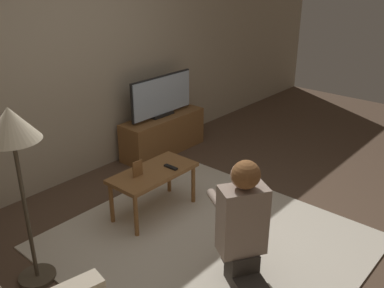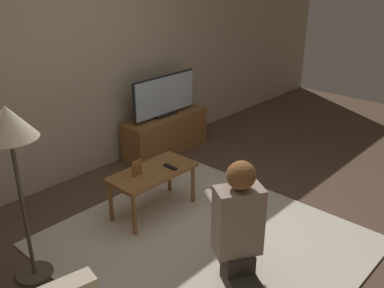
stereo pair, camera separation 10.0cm
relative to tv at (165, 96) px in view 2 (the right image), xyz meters
name	(u,v)px [view 2 (the right image)]	position (x,y,z in m)	size (l,w,h in m)	color
ground_plane	(206,244)	(-1.13, -1.66, -0.74)	(10.00, 10.00, 0.00)	brown
wall_back	(65,61)	(-1.13, 0.27, 0.56)	(10.00, 0.06, 2.60)	tan
rug	(206,243)	(-1.13, -1.66, -0.73)	(2.28, 2.40, 0.02)	beige
tv_stand	(166,134)	(0.00, 0.00, -0.50)	(1.16, 0.36, 0.48)	brown
tv	(165,96)	(0.00, 0.00, 0.00)	(0.98, 0.08, 0.51)	black
coffee_table	(153,176)	(-1.09, -0.95, -0.34)	(0.84, 0.41, 0.45)	brown
floor_lamp	(10,136)	(-2.34, -0.94, 0.43)	(0.38, 0.38, 1.38)	#4C4233
person_kneeling	(239,224)	(-1.33, -2.13, -0.22)	(0.63, 0.80, 0.99)	#332D28
picture_frame	(137,168)	(-1.25, -0.92, -0.21)	(0.11, 0.01, 0.15)	brown
remote	(170,167)	(-0.93, -1.03, -0.28)	(0.04, 0.15, 0.02)	black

